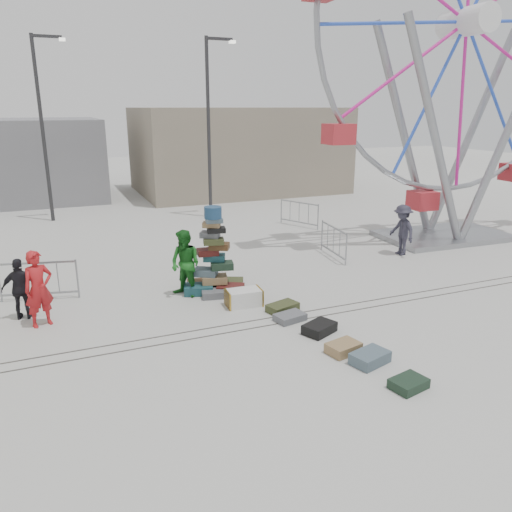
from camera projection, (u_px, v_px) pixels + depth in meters
name	position (u px, v px, depth m)	size (l,w,h in m)	color
ground	(259.00, 339.00, 11.27)	(90.00, 90.00, 0.00)	#9E9E99
track_line_near	(249.00, 329.00, 11.80)	(40.00, 0.04, 0.01)	#47443F
track_line_far	(243.00, 322.00, 12.15)	(40.00, 0.04, 0.01)	#47443F
building_right	(237.00, 150.00, 30.82)	(12.00, 8.00, 5.00)	gray
building_left	(7.00, 160.00, 27.88)	(10.00, 8.00, 4.40)	gray
lamp_post_right	(210.00, 120.00, 22.62)	(1.41, 0.25, 8.00)	#2D2D30
lamp_post_left	(44.00, 120.00, 21.81)	(1.41, 0.25, 8.00)	#2D2D30
suitcase_tower	(214.00, 268.00, 14.05)	(1.90, 1.57, 2.45)	#1C4C54
ferris_wheel	(463.00, 53.00, 18.01)	(12.11, 3.18, 14.06)	gray
steamer_trunk	(244.00, 298.00, 13.15)	(0.93, 0.54, 0.43)	silver
row_case_0	(283.00, 307.00, 12.82)	(0.81, 0.47, 0.20)	#3C4321
row_case_1	(290.00, 317.00, 12.25)	(0.73, 0.49, 0.17)	slate
row_case_2	(319.00, 328.00, 11.57)	(0.77, 0.52, 0.24)	black
row_case_3	(343.00, 348.00, 10.64)	(0.70, 0.49, 0.22)	#9B7A4F
row_case_4	(370.00, 358.00, 10.20)	(0.79, 0.52, 0.25)	slate
row_case_5	(409.00, 384.00, 9.30)	(0.67, 0.48, 0.19)	#1C3223
barricade_dummy_c	(39.00, 281.00, 13.44)	(2.00, 0.10, 1.10)	gray
barricade_wheel_front	(333.00, 242.00, 17.31)	(2.00, 0.10, 1.10)	gray
barricade_wheel_back	(299.00, 214.00, 21.82)	(2.00, 0.10, 1.10)	gray
pedestrian_red	(39.00, 289.00, 11.76)	(0.68, 0.44, 1.86)	#AF191C
pedestrian_green	(185.00, 264.00, 13.60)	(0.91, 0.71, 1.87)	#175F1B
pedestrian_black	(21.00, 289.00, 12.19)	(0.91, 0.38, 1.55)	black
pedestrian_grey	(402.00, 230.00, 17.51)	(1.16, 0.66, 1.79)	#292835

